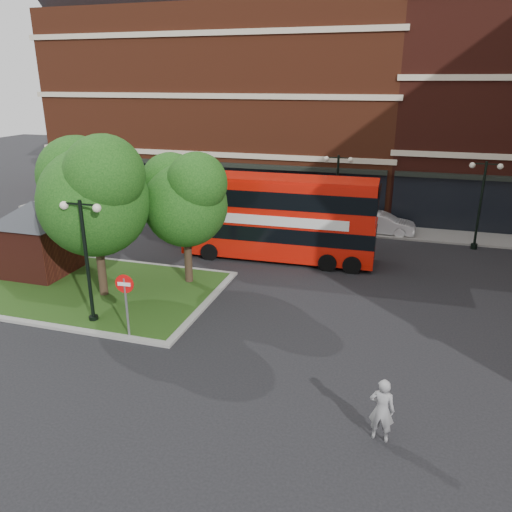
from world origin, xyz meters
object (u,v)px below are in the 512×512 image
(bus, at_px, (278,213))
(car_silver, at_px, (273,216))
(woman, at_px, (382,410))
(car_white, at_px, (382,223))

(bus, distance_m, car_silver, 6.87)
(woman, bearing_deg, car_silver, -62.06)
(bus, relative_size, car_white, 2.52)
(car_white, bearing_deg, car_silver, 92.75)
(bus, height_order, woman, bus)
(bus, relative_size, woman, 5.56)
(bus, bearing_deg, car_silver, 105.41)
(car_silver, xyz_separation_m, car_white, (7.00, 0.00, 0.03))
(bus, xyz_separation_m, car_silver, (-1.90, 6.32, -1.92))
(car_silver, bearing_deg, bus, -158.89)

